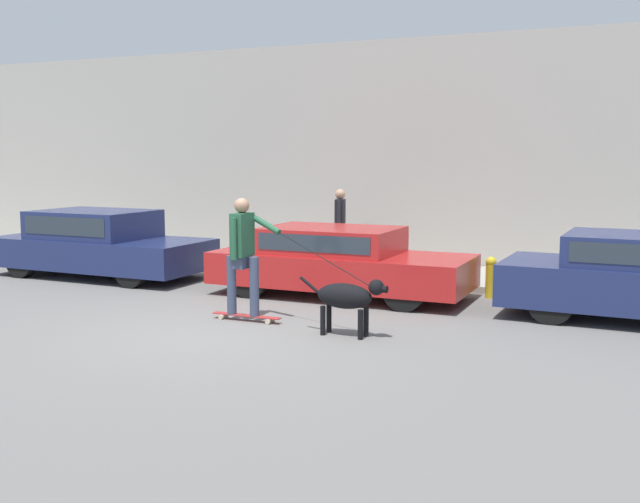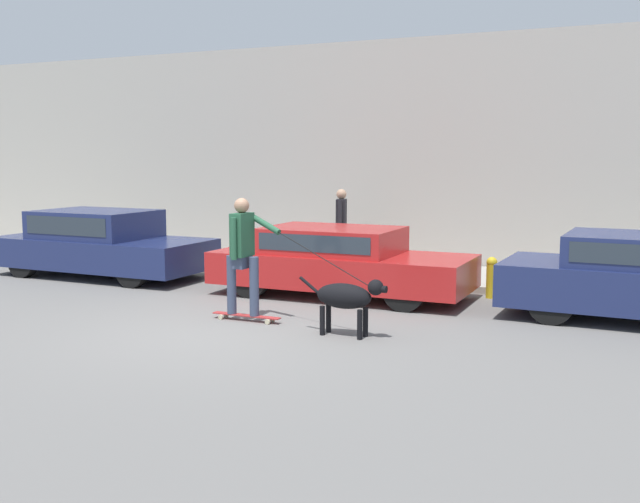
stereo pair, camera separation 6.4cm
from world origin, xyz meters
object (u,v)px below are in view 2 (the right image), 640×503
at_px(skateboarder, 243,251).
at_px(fire_hydrant, 491,276).
at_px(parked_car_0, 101,245).
at_px(pedestrian_with_bag, 341,223).
at_px(dog, 347,297).
at_px(parked_car_1, 339,262).

height_order(skateboarder, fire_hydrant, skateboarder).
distance_m(parked_car_0, pedestrian_with_bag, 4.73).
xyz_separation_m(dog, fire_hydrant, (1.16, 3.43, -0.16)).
bearing_deg(pedestrian_with_bag, fire_hydrant, 137.14).
height_order(parked_car_1, skateboarder, skateboarder).
relative_size(parked_car_1, pedestrian_with_bag, 2.78).
height_order(parked_car_0, dog, parked_car_0).
bearing_deg(dog, fire_hydrant, 73.73).
bearing_deg(parked_car_1, parked_car_0, 179.68).
relative_size(pedestrian_with_bag, fire_hydrant, 2.26).
bearing_deg(pedestrian_with_bag, parked_car_0, 13.28).
height_order(pedestrian_with_bag, fire_hydrant, pedestrian_with_bag).
distance_m(dog, pedestrian_with_bag, 5.46).
height_order(parked_car_1, pedestrian_with_bag, pedestrian_with_bag).
height_order(dog, fire_hydrant, dog).
distance_m(parked_car_0, parked_car_1, 5.04).
relative_size(dog, pedestrian_with_bag, 0.81).
relative_size(dog, fire_hydrant, 1.83).
relative_size(parked_car_1, fire_hydrant, 6.29).
bearing_deg(fire_hydrant, dog, -108.70).
distance_m(parked_car_1, dog, 2.79).
bearing_deg(parked_car_1, fire_hydrant, 20.63).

